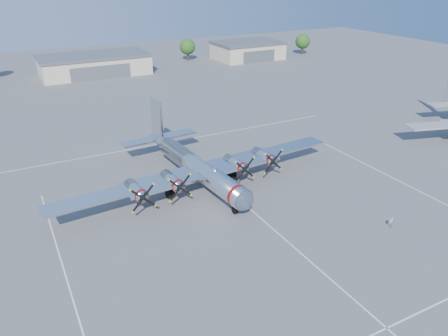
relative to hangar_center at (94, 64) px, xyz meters
name	(u,v)px	position (x,y,z in m)	size (l,w,h in m)	color
ground	(249,208)	(0.00, -81.96, -2.71)	(260.00, 260.00, 0.00)	#57575A
parking_lines	(256,214)	(0.00, -83.71, -2.71)	(60.00, 50.08, 0.01)	silver
hangar_center	(94,64)	(0.00, 0.00, 0.00)	(28.60, 14.60, 5.40)	#B9B493
hangar_east	(247,50)	(48.00, 0.00, 0.00)	(20.60, 14.60, 5.40)	#B9B493
tree_east	(187,47)	(30.00, 6.04, 1.51)	(4.80, 4.80, 6.64)	#382619
tree_far_east	(303,41)	(68.00, -1.96, 1.51)	(4.80, 4.80, 6.64)	#382619
main_bomber_b29	(196,184)	(-2.99, -72.96, -2.71)	(40.17, 27.47, 8.88)	silver
info_placard	(391,221)	(11.86, -93.20, -1.89)	(0.58, 0.28, 1.17)	black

